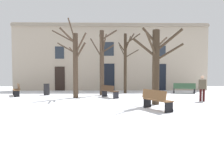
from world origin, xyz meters
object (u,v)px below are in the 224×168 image
bench_back_to_back_left (109,91)px  litter_bin (47,89)px  bench_back_to_back_right (17,89)px  streetlamp (77,65)px  tree_near_facade (75,62)px  bench_far_corner (184,88)px  tree_right_of_center (126,61)px  bench_near_lamp (156,100)px  tree_center (102,60)px  tree_foreground (156,63)px  person_by_shop_door (202,87)px

bench_back_to_back_left → litter_bin: bearing=37.6°
bench_back_to_back_right → streetlamp: bearing=80.3°
tree_near_facade → bench_far_corner: size_ratio=2.81×
streetlamp → tree_right_of_center: bearing=8.9°
litter_bin → bench_near_lamp: 9.85m
tree_right_of_center → bench_far_corner: (5.03, -0.42, -2.39)m
tree_near_facade → litter_bin: size_ratio=5.90×
tree_right_of_center → bench_back_to_back_left: size_ratio=3.16×
streetlamp → bench_near_lamp: bearing=-58.2°
streetlamp → litter_bin: 3.18m
tree_right_of_center → bench_back_to_back_right: size_ratio=2.83×
tree_near_facade → tree_right_of_center: size_ratio=1.02×
tree_center → streetlamp: size_ratio=1.33×
tree_foreground → bench_back_to_back_left: size_ratio=2.50×
bench_back_to_back_left → bench_near_lamp: (2.13, -4.96, 0.01)m
bench_back_to_back_right → person_by_shop_door: 13.17m
tree_center → bench_back_to_back_right: size_ratio=2.92×
bench_back_to_back_right → person_by_shop_door: bearing=46.8°
streetlamp → bench_back_to_back_right: (-4.39, -1.45, -1.96)m
bench_near_lamp → tree_center: bearing=-4.3°
tree_foreground → bench_near_lamp: 2.52m
tree_center → streetlamp: (-2.14, 0.99, -0.33)m
streetlamp → tree_center: bearing=-24.8°
litter_bin → person_by_shop_door: (10.58, -3.95, 0.40)m
tree_foreground → tree_near_facade: size_ratio=0.77×
tree_right_of_center → litter_bin: (-6.42, -1.61, -2.40)m
tree_foreground → tree_center: (-3.07, 5.07, 0.52)m
litter_bin → bench_near_lamp: bench_near_lamp is taller
bench_near_lamp → person_by_shop_door: 4.53m
streetlamp → person_by_shop_door: 9.79m
streetlamp → litter_bin: streetlamp is taller
tree_center → bench_back_to_back_left: (0.55, -1.83, -2.32)m
tree_foreground → streetlamp: tree_foreground is taller
bench_far_corner → bench_back_to_back_right: 13.68m
bench_back_to_back_right → person_by_shop_door: person_by_shop_door is taller
streetlamp → bench_back_to_back_left: (2.70, -2.83, -1.99)m
bench_back_to_back_left → tree_foreground: bearing=-173.9°
tree_foreground → bench_back_to_back_right: 10.80m
bench_far_corner → tree_right_of_center: bearing=8.9°
bench_back_to_back_right → litter_bin: bearing=75.0°
tree_right_of_center → litter_bin: tree_right_of_center is taller
tree_right_of_center → bench_near_lamp: 8.79m
tree_right_of_center → person_by_shop_door: tree_right_of_center is taller
tree_center → person_by_shop_door: tree_center is taller
tree_foreground → litter_bin: bearing=145.8°
litter_bin → bench_back_to_back_left: litter_bin is taller
bench_near_lamp → bench_far_corner: (4.36, 8.02, -0.01)m
tree_center → bench_back_to_back_right: 6.94m
person_by_shop_door → tree_center: bearing=-24.4°
bench_back_to_back_left → tree_near_facade: bearing=59.0°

